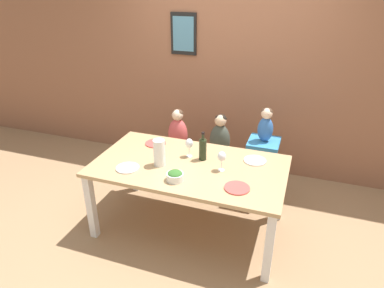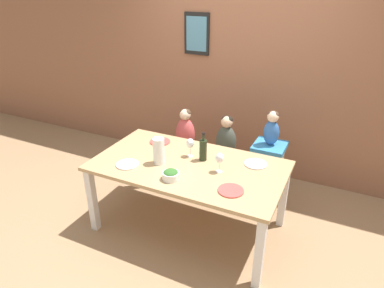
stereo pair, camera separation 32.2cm
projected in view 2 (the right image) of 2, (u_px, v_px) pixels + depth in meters
ground_plane at (189, 226)px, 3.56m from camera, size 14.00×14.00×0.00m
wall_back at (241, 67)px, 4.15m from camera, size 10.00×0.09×2.70m
dining_table at (189, 172)px, 3.28m from camera, size 1.81×1.01×0.74m
chair_far_left at (186, 154)px, 4.17m from camera, size 0.39×0.41×0.47m
chair_far_center at (225, 163)px, 3.97m from camera, size 0.39×0.41×0.47m
chair_right_highchair at (268, 158)px, 3.70m from camera, size 0.33×0.35×0.73m
person_child_left at (185, 130)px, 4.04m from camera, size 0.24×0.18×0.50m
person_child_center at (226, 138)px, 3.84m from camera, size 0.24×0.18×0.50m
person_baby_right at (272, 127)px, 3.55m from camera, size 0.17×0.13×0.38m
wine_bottle at (203, 149)px, 3.27m from camera, size 0.07×0.07×0.29m
paper_towel_roll at (159, 151)px, 3.20m from camera, size 0.11×0.11×0.26m
wine_glass_near at (220, 158)px, 3.05m from camera, size 0.08×0.08×0.19m
wine_glass_far at (190, 144)px, 3.33m from camera, size 0.08×0.08×0.19m
salad_bowl_large at (171, 175)px, 2.98m from camera, size 0.15×0.15×0.09m
dinner_plate_front_left at (127, 164)px, 3.22m from camera, size 0.22×0.22×0.01m
dinner_plate_back_left at (160, 142)px, 3.67m from camera, size 0.22×0.22×0.01m
dinner_plate_back_right at (256, 164)px, 3.23m from camera, size 0.22×0.22×0.01m
dinner_plate_front_right at (231, 190)px, 2.83m from camera, size 0.22×0.22×0.01m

